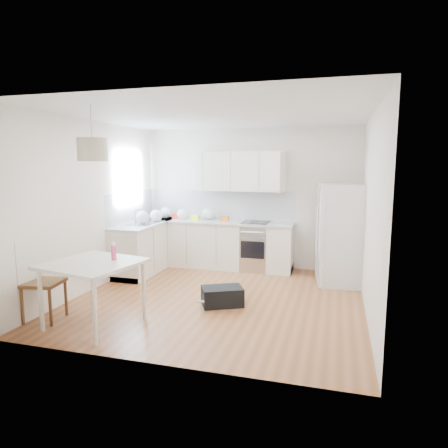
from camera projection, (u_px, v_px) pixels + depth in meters
name	position (u px, v px, depth m)	size (l,w,h in m)	color
floor	(219.00, 298.00, 6.03)	(4.20, 4.20, 0.00)	brown
ceiling	(218.00, 115.00, 5.64)	(4.20, 4.20, 0.00)	white
wall_back	(249.00, 198.00, 7.83)	(4.20, 4.20, 0.00)	white
wall_left	(93.00, 206.00, 6.40)	(4.20, 4.20, 0.00)	white
wall_right	(371.00, 215.00, 5.27)	(4.20, 4.20, 0.00)	white
window_glassblock	(129.00, 178.00, 7.44)	(0.02, 1.00, 1.00)	#BFE0F9
cabinets_back	(216.00, 245.00, 7.84)	(3.00, 0.60, 0.88)	white
cabinets_left	(146.00, 248.00, 7.60)	(0.60, 1.80, 0.88)	white
counter_back	(216.00, 222.00, 7.78)	(3.02, 0.64, 0.04)	silver
counter_left	(146.00, 224.00, 7.53)	(0.64, 1.82, 0.04)	silver
backsplash_back	(220.00, 205.00, 8.01)	(3.00, 0.01, 0.58)	silver
backsplash_left	(131.00, 207.00, 7.56)	(0.01, 1.80, 0.58)	silver
upper_cabinets	(240.00, 171.00, 7.64)	(1.70, 0.32, 0.75)	white
range_oven	(256.00, 247.00, 7.63)	(0.50, 0.61, 0.88)	silver
sink	(144.00, 223.00, 7.48)	(0.50, 0.80, 0.16)	silver
refrigerator	(341.00, 234.00, 6.70)	(0.81, 0.84, 1.69)	white
dining_table	(93.00, 269.00, 4.93)	(1.21, 1.21, 0.81)	beige
dining_chair	(43.00, 281.00, 5.12)	(0.44, 0.44, 1.05)	#533319
drink_bottle	(114.00, 251.00, 5.03)	(0.06, 0.06, 0.22)	#EA4177
gym_bag	(222.00, 296.00, 5.73)	(0.57, 0.37, 0.26)	black
pendant_lamp	(92.00, 150.00, 4.71)	(0.35, 0.35, 0.27)	#B8AE8E
grocery_bag_a	(166.00, 213.00, 8.11)	(0.26, 0.22, 0.23)	white
grocery_bag_b	(183.00, 214.00, 7.93)	(0.24, 0.20, 0.22)	white
grocery_bag_c	(208.00, 214.00, 7.91)	(0.27, 0.23, 0.24)	white
grocery_bag_d	(156.00, 216.00, 7.70)	(0.25, 0.21, 0.22)	white
grocery_bag_e	(143.00, 217.00, 7.37)	(0.26, 0.22, 0.24)	white
snack_orange	(225.00, 219.00, 7.70)	(0.14, 0.09, 0.10)	#CE5B12
snack_yellow	(195.00, 218.00, 7.83)	(0.15, 0.10, 0.11)	#FCF827
snack_red	(176.00, 216.00, 8.09)	(0.15, 0.10, 0.11)	red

